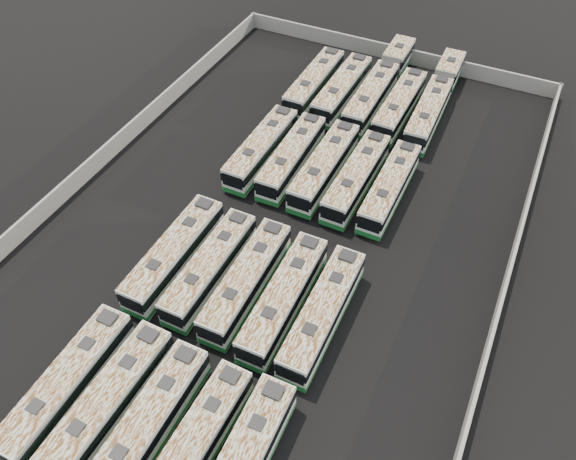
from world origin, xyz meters
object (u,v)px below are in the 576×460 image
Objects in this scene: bus_front_right at (194,447)px; bus_front_far_left at (68,384)px; bus_midfront_center at (246,281)px; bus_midback_right at (356,178)px; bus_midback_far_left at (261,149)px; bus_midback_center at (324,167)px; bus_midfront_far_left at (175,254)px; bus_midfront_left at (210,268)px; bus_midfront_far_right at (323,313)px; bus_back_far_right at (435,99)px; bus_back_left at (342,90)px; bus_front_center at (148,426)px; bus_back_center at (380,83)px; bus_back_right at (399,106)px; bus_midback_left at (292,157)px; bus_midfront_right at (284,298)px; bus_front_left at (108,403)px; bus_back_far_left at (314,83)px; bus_midback_far_right at (390,188)px.

bus_front_far_left is at bearing -178.81° from bus_front_right.
bus_midback_right is at bearing 76.27° from bus_midfront_center.
bus_midback_center is (7.63, 0.17, 0.04)m from bus_midback_far_left.
bus_front_far_left is at bearing -109.02° from bus_midback_right.
bus_midfront_far_left is 1.04× the size of bus_midfront_left.
bus_back_far_right is (-0.13, 35.70, -0.03)m from bus_midfront_far_right.
bus_midback_center is at bearing 77.60° from bus_midfront_left.
bus_midfront_far_right is 0.99× the size of bus_midback_center.
bus_back_left is at bearing 90.10° from bus_midfront_left.
bus_back_center is (0.13, 50.62, 0.03)m from bus_front_center.
bus_midfront_center is 0.63× the size of bus_back_center.
bus_midfront_far_right is at bearing 62.16° from bus_front_center.
bus_back_right reaches higher than bus_midfront_left.
bus_midback_center is (3.84, 17.50, 0.08)m from bus_midfront_left.
bus_midfront_center is 17.82m from bus_midback_left.
bus_midback_right reaches higher than bus_midback_left.
bus_front_center is 0.98× the size of bus_midfront_right.
bus_midfront_far_right is 34.32m from bus_back_left.
bus_back_left is (-0.02, 46.93, 0.02)m from bus_front_left.
bus_front_left is (3.81, 0.04, 0.02)m from bus_front_far_left.
bus_front_right is 15.26m from bus_midfront_center.
bus_front_far_left is 32.09m from bus_midback_far_left.
bus_back_far_right is at bearing 56.73° from bus_midback_left.
bus_midback_center is 0.66× the size of bus_back_far_right.
bus_back_far_right is at bearing 81.14° from bus_front_center.
bus_midfront_far_left is 0.64× the size of bus_back_center.
bus_back_far_left is (-3.86, 32.15, 0.07)m from bus_midfront_left.
bus_front_left is at bearing -102.80° from bus_midback_right.
bus_midfront_left is (3.85, 14.76, -0.04)m from bus_front_far_left.
bus_back_left reaches higher than bus_midback_right.
bus_back_center is at bearing 25.03° from bus_back_far_left.
bus_midfront_left is 11.30m from bus_midfront_far_right.
bus_front_far_left is 48.23m from bus_back_right.
bus_midfront_far_left reaches higher than bus_front_right.
bus_midfront_far_left reaches higher than bus_midfront_far_right.
bus_front_far_left is 51.10m from bus_back_center.
bus_front_right is at bearing 2.02° from bus_front_center.
bus_midback_center is at bearing 178.42° from bus_midback_right.
bus_midfront_center is 1.00× the size of bus_midback_far_left.
bus_front_far_left is 1.00× the size of bus_midback_far_left.
bus_midback_right is 18.52m from bus_back_far_right.
bus_midback_right is 14.74m from bus_back_right.
bus_front_left is 1.04× the size of bus_midback_far_right.
bus_midfront_center is 32.23m from bus_back_right.
bus_back_right is (3.72, 14.60, -0.04)m from bus_midback_center.
bus_front_far_left is 0.65× the size of bus_back_far_right.
bus_midfront_far_left is at bearing -122.65° from bus_midback_right.
bus_midback_left is 0.64× the size of bus_back_far_right.
bus_midfront_far_left is 36.64m from bus_back_center.
bus_midback_far_left is at bearing -178.79° from bus_midback_left.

